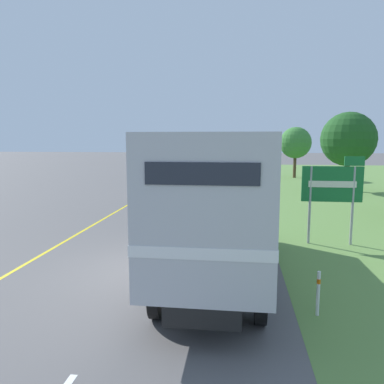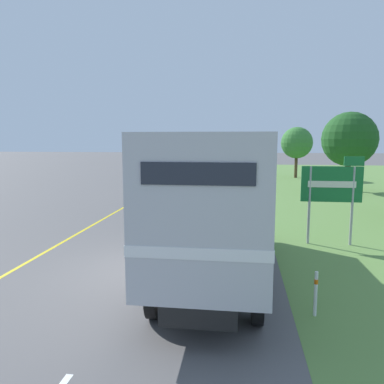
% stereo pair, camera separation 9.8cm
% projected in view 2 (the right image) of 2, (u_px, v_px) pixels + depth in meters
% --- Properties ---
extents(ground_plane, '(200.00, 200.00, 0.00)m').
position_uv_depth(ground_plane, '(147.00, 270.00, 10.47)').
color(ground_plane, '#5B5959').
extents(edge_line_yellow, '(0.12, 61.72, 0.01)m').
position_uv_depth(edge_line_yellow, '(153.00, 191.00, 26.70)').
color(edge_line_yellow, yellow).
rests_on(edge_line_yellow, ground).
extents(centre_dash_near, '(0.12, 2.60, 0.01)m').
position_uv_depth(centre_dash_near, '(151.00, 264.00, 11.01)').
color(centre_dash_near, white).
rests_on(centre_dash_near, ground).
extents(centre_dash_mid_a, '(0.12, 2.60, 0.01)m').
position_uv_depth(centre_dash_mid_a, '(185.00, 218.00, 17.49)').
color(centre_dash_mid_a, white).
rests_on(centre_dash_mid_a, ground).
extents(centre_dash_mid_b, '(0.12, 2.60, 0.01)m').
position_uv_depth(centre_dash_mid_b, '(200.00, 197.00, 23.97)').
color(centre_dash_mid_b, white).
rests_on(centre_dash_mid_b, ground).
extents(centre_dash_far, '(0.12, 2.60, 0.01)m').
position_uv_depth(centre_dash_far, '(209.00, 185.00, 30.45)').
color(centre_dash_far, white).
rests_on(centre_dash_far, ground).
extents(centre_dash_farthest, '(0.12, 2.60, 0.01)m').
position_uv_depth(centre_dash_farthest, '(215.00, 177.00, 36.93)').
color(centre_dash_farthest, white).
rests_on(centre_dash_farthest, ground).
extents(horse_trailer_truck, '(2.43, 8.15, 3.74)m').
position_uv_depth(horse_trailer_truck, '(214.00, 201.00, 9.63)').
color(horse_trailer_truck, black).
rests_on(horse_trailer_truck, ground).
extents(lead_car_white, '(1.80, 4.13, 1.79)m').
position_uv_depth(lead_car_white, '(176.00, 181.00, 25.03)').
color(lead_car_white, black).
rests_on(lead_car_white, ground).
extents(lead_car_black_ahead, '(1.80, 4.34, 2.03)m').
position_uv_depth(lead_car_black_ahead, '(235.00, 165.00, 39.44)').
color(lead_car_black_ahead, black).
rests_on(lead_car_black_ahead, ground).
extents(highway_sign, '(2.04, 0.09, 3.07)m').
position_uv_depth(highway_sign, '(333.00, 187.00, 12.81)').
color(highway_sign, '#9E9EA3').
rests_on(highway_sign, ground).
extents(roadside_tree_mid, '(3.82, 3.82, 5.59)m').
position_uv_depth(roadside_tree_mid, '(349.00, 139.00, 26.38)').
color(roadside_tree_mid, brown).
rests_on(roadside_tree_mid, ground).
extents(roadside_tree_far, '(2.99, 2.99, 4.86)m').
position_uv_depth(roadside_tree_far, '(297.00, 143.00, 35.75)').
color(roadside_tree_far, '#4C3823').
rests_on(roadside_tree_far, ground).
extents(delineator_post, '(0.08, 0.08, 0.95)m').
position_uv_depth(delineator_post, '(316.00, 292.00, 7.68)').
color(delineator_post, white).
rests_on(delineator_post, ground).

